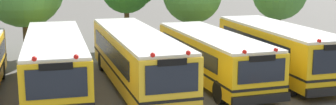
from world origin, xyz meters
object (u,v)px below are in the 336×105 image
object	(u,v)px
school_bus_4	(277,49)
school_bus_1	(55,62)
school_bus_3	(212,55)
school_bus_2	(136,57)

from	to	relation	value
school_bus_4	school_bus_1	bearing A→B (deg)	1.10
school_bus_1	school_bus_3	distance (m)	7.49
school_bus_1	school_bus_2	size ratio (longest dim) A/B	0.92
school_bus_1	school_bus_4	bearing A→B (deg)	-178.08
school_bus_2	school_bus_3	size ratio (longest dim) A/B	1.16
school_bus_1	school_bus_4	size ratio (longest dim) A/B	1.08
school_bus_2	school_bus_4	world-z (taller)	school_bus_2
school_bus_3	school_bus_4	distance (m)	3.63
school_bus_1	school_bus_2	bearing A→B (deg)	-178.93
school_bus_2	school_bus_4	bearing A→B (deg)	-179.96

